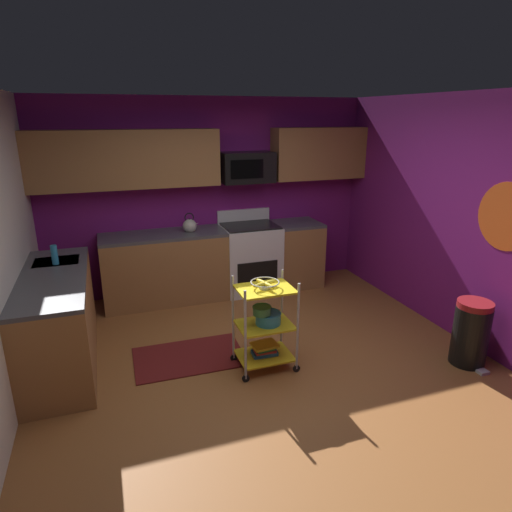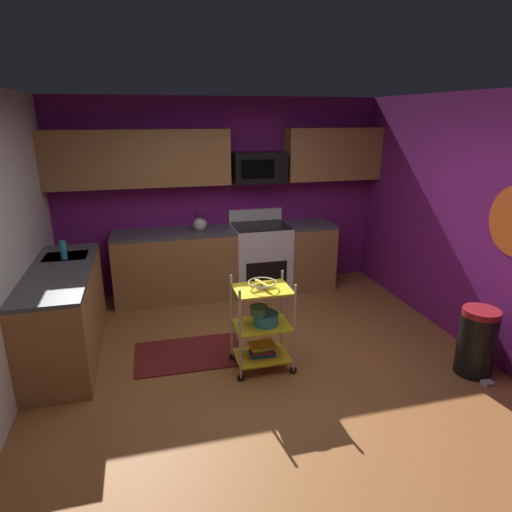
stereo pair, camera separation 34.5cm
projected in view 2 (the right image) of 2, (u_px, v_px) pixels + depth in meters
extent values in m
cube|color=#995B2D|center=(269.00, 375.00, 4.23)|extent=(4.40, 4.80, 0.04)
cube|color=#751970|center=(221.00, 196.00, 6.07)|extent=(4.52, 0.06, 2.60)
cube|color=#751970|center=(487.00, 228.00, 4.36)|extent=(0.06, 4.80, 2.60)
cube|color=#9E6B3D|center=(227.00, 262.00, 6.03)|extent=(2.99, 0.60, 0.88)
cube|color=#4C4C51|center=(226.00, 230.00, 5.89)|extent=(2.99, 0.60, 0.04)
cube|color=#9E6B3D|center=(65.00, 314.00, 4.46)|extent=(0.60, 1.82, 0.88)
cube|color=#4C4C51|center=(59.00, 272.00, 4.32)|extent=(0.60, 1.82, 0.04)
cube|color=#B7BABC|center=(67.00, 263.00, 4.77)|extent=(0.44, 0.36, 0.16)
cube|color=white|center=(260.00, 258.00, 6.14)|extent=(0.76, 0.64, 0.92)
cube|color=black|center=(267.00, 274.00, 5.87)|extent=(0.56, 0.01, 0.32)
cube|color=white|center=(255.00, 215.00, 6.23)|extent=(0.76, 0.06, 0.18)
cube|color=black|center=(261.00, 226.00, 5.99)|extent=(0.72, 0.60, 0.02)
cube|color=#9E6B3D|center=(139.00, 158.00, 5.47)|extent=(2.27, 0.33, 0.70)
cube|color=#9E6B3D|center=(333.00, 154.00, 6.09)|extent=(1.33, 0.33, 0.70)
cube|color=black|center=(259.00, 167.00, 5.86)|extent=(0.70, 0.38, 0.40)
cube|color=black|center=(258.00, 169.00, 5.66)|extent=(0.44, 0.01, 0.24)
cylinder|color=silver|center=(240.00, 335.00, 3.96)|extent=(0.02, 0.02, 0.88)
cylinder|color=black|center=(241.00, 378.00, 4.10)|extent=(0.07, 0.02, 0.07)
cylinder|color=silver|center=(294.00, 329.00, 4.08)|extent=(0.02, 0.02, 0.88)
cylinder|color=black|center=(293.00, 370.00, 4.22)|extent=(0.07, 0.02, 0.07)
cylinder|color=silver|center=(232.00, 317.00, 4.32)|extent=(0.02, 0.02, 0.88)
cylinder|color=black|center=(232.00, 357.00, 4.46)|extent=(0.07, 0.02, 0.07)
cylinder|color=silver|center=(282.00, 312.00, 4.44)|extent=(0.02, 0.02, 0.88)
cylinder|color=black|center=(281.00, 350.00, 4.58)|extent=(0.07, 0.02, 0.07)
cube|color=yellow|center=(262.00, 356.00, 4.31)|extent=(0.52, 0.39, 0.02)
cube|color=yellow|center=(262.00, 325.00, 4.21)|extent=(0.52, 0.39, 0.02)
cube|color=yellow|center=(262.00, 289.00, 4.10)|extent=(0.52, 0.39, 0.02)
torus|color=silver|center=(262.00, 282.00, 4.08)|extent=(0.27, 0.27, 0.01)
cylinder|color=silver|center=(262.00, 287.00, 4.09)|extent=(0.12, 0.12, 0.02)
ellipsoid|color=yellow|center=(267.00, 283.00, 4.11)|extent=(0.17, 0.09, 0.04)
ellipsoid|color=yellow|center=(259.00, 282.00, 4.12)|extent=(0.09, 0.17, 0.04)
ellipsoid|color=yellow|center=(258.00, 285.00, 4.06)|extent=(0.17, 0.09, 0.04)
ellipsoid|color=yellow|center=(265.00, 286.00, 4.04)|extent=(0.09, 0.17, 0.04)
cylinder|color=#338CBF|center=(266.00, 319.00, 4.20)|extent=(0.24, 0.24, 0.11)
torus|color=#338CBF|center=(266.00, 314.00, 4.18)|extent=(0.25, 0.25, 0.01)
cylinder|color=#387F4C|center=(259.00, 311.00, 4.14)|extent=(0.17, 0.17, 0.08)
torus|color=#387F4C|center=(259.00, 307.00, 4.13)|extent=(0.18, 0.18, 0.01)
cube|color=#1E4C8C|center=(262.00, 353.00, 4.30)|extent=(0.25, 0.15, 0.04)
cube|color=#B22626|center=(262.00, 350.00, 4.29)|extent=(0.21, 0.15, 0.02)
cube|color=#26723F|center=(262.00, 348.00, 4.29)|extent=(0.19, 0.15, 0.03)
cube|color=gold|center=(262.00, 345.00, 4.28)|extent=(0.26, 0.20, 0.03)
sphere|color=beige|center=(200.00, 225.00, 5.78)|extent=(0.18, 0.18, 0.18)
sphere|color=black|center=(200.00, 218.00, 5.75)|extent=(0.03, 0.03, 0.03)
cone|color=beige|center=(206.00, 223.00, 5.79)|extent=(0.09, 0.04, 0.06)
torus|color=black|center=(200.00, 216.00, 5.74)|extent=(0.12, 0.01, 0.12)
cylinder|color=#2D8CBF|center=(63.00, 250.00, 4.61)|extent=(0.06, 0.06, 0.20)
cylinder|color=black|center=(476.00, 344.00, 4.16)|extent=(0.34, 0.34, 0.60)
cylinder|color=maroon|center=(482.00, 313.00, 4.06)|extent=(0.33, 0.33, 0.06)
cube|color=#B2B2B7|center=(488.00, 383.00, 4.05)|extent=(0.10, 0.08, 0.03)
cube|color=maroon|center=(189.00, 354.00, 4.57)|extent=(1.11, 0.72, 0.01)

